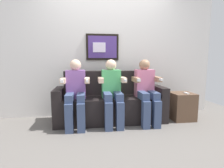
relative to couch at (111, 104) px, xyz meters
name	(u,v)px	position (x,y,z in m)	size (l,w,h in m)	color
ground_plane	(113,127)	(0.00, -0.33, -0.31)	(5.64, 5.64, 0.00)	#66605B
back_wall_assembly	(108,50)	(0.00, 0.44, 0.99)	(4.34, 0.10, 2.60)	silver
couch	(111,104)	(0.00, 0.00, 0.00)	(1.94, 0.58, 0.90)	black
person_on_left	(76,90)	(-0.60, -0.17, 0.29)	(0.46, 0.56, 1.11)	#8C59A5
person_in_middle	(112,89)	(0.00, -0.17, 0.29)	(0.46, 0.56, 1.11)	#4CB266
person_on_right	(146,89)	(0.60, -0.17, 0.29)	(0.46, 0.56, 1.11)	pink
side_table_right	(182,106)	(1.32, -0.11, -0.06)	(0.40, 0.40, 0.50)	brown
spare_remote_on_table	(186,93)	(1.35, -0.18, 0.20)	(0.04, 0.13, 0.02)	white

